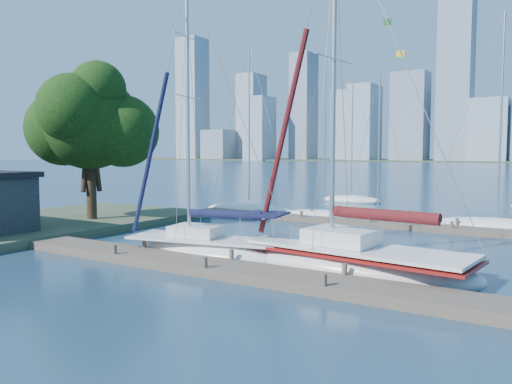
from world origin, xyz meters
The scene contains 12 objects.
ground centered at (0.00, 0.00, 0.00)m, with size 700.00×700.00×0.00m, color #18354F.
near_dock centered at (0.00, 0.00, 0.20)m, with size 26.00×2.00×0.40m, color #4F4339.
far_dock centered at (2.00, 16.00, 0.18)m, with size 30.00×1.80×0.36m, color #4F4339.
shore centered at (-17.00, 3.00, 0.25)m, with size 12.00×22.00×0.50m, color #38472D.
tree centered at (-14.72, 5.97, 7.02)m, with size 8.29×7.54×10.58m.
sailboat_navy centered at (-2.24, 2.13, 1.08)m, with size 8.28×4.01×13.21m.
sailboat_maroon centered at (4.75, 2.68, 1.12)m, with size 9.87×4.20×15.31m.
bg_boat_0 centered at (-9.97, 17.69, 0.27)m, with size 8.45×3.28×13.78m.
bg_boat_1 centered at (-3.20, 17.28, 0.25)m, with size 7.09×3.21×12.57m.
bg_boat_2 centered at (0.68, 17.56, 0.23)m, with size 6.09×4.07×10.48m.
bg_boat_3 centered at (8.15, 17.84, 0.28)m, with size 8.31×2.54×13.71m.
bg_boat_6 centered at (-6.29, 30.53, 0.27)m, with size 6.33×3.04×13.54m.
Camera 1 is at (11.73, -15.91, 4.79)m, focal length 35.00 mm.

